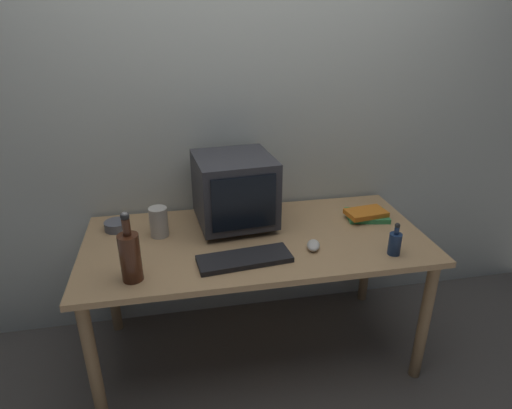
# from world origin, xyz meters

# --- Properties ---
(ground_plane) EXTENTS (6.00, 6.00, 0.00)m
(ground_plane) POSITION_xyz_m (0.00, 0.00, 0.00)
(ground_plane) COLOR #56514C
(back_wall) EXTENTS (4.00, 0.08, 2.50)m
(back_wall) POSITION_xyz_m (0.00, 0.46, 1.25)
(back_wall) COLOR beige
(back_wall) RESTS_ON ground
(desk) EXTENTS (1.68, 0.79, 0.71)m
(desk) POSITION_xyz_m (0.00, 0.00, 0.63)
(desk) COLOR tan
(desk) RESTS_ON ground
(crt_monitor) EXTENTS (0.41, 0.42, 0.37)m
(crt_monitor) POSITION_xyz_m (-0.08, 0.17, 0.91)
(crt_monitor) COLOR #333338
(crt_monitor) RESTS_ON desk
(keyboard) EXTENTS (0.43, 0.19, 0.02)m
(keyboard) POSITION_xyz_m (-0.09, -0.21, 0.72)
(keyboard) COLOR black
(keyboard) RESTS_ON desk
(computer_mouse) EXTENTS (0.09, 0.11, 0.04)m
(computer_mouse) POSITION_xyz_m (0.25, -0.16, 0.73)
(computer_mouse) COLOR beige
(computer_mouse) RESTS_ON desk
(bottle_tall) EXTENTS (0.09, 0.09, 0.31)m
(bottle_tall) POSITION_xyz_m (-0.57, -0.26, 0.83)
(bottle_tall) COLOR #472314
(bottle_tall) RESTS_ON desk
(bottle_short) EXTENTS (0.06, 0.06, 0.16)m
(bottle_short) POSITION_xyz_m (0.59, -0.27, 0.77)
(bottle_short) COLOR navy
(bottle_short) RESTS_ON desk
(book_stack) EXTENTS (0.25, 0.20, 0.05)m
(book_stack) POSITION_xyz_m (0.63, 0.10, 0.74)
(book_stack) COLOR #33894C
(book_stack) RESTS_ON desk
(cd_spindle) EXTENTS (0.12, 0.12, 0.04)m
(cd_spindle) POSITION_xyz_m (-0.69, 0.22, 0.74)
(cd_spindle) COLOR #595B66
(cd_spindle) RESTS_ON desk
(metal_canister) EXTENTS (0.09, 0.09, 0.15)m
(metal_canister) POSITION_xyz_m (-0.47, 0.11, 0.79)
(metal_canister) COLOR #B7B2A8
(metal_canister) RESTS_ON desk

